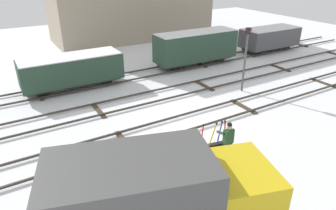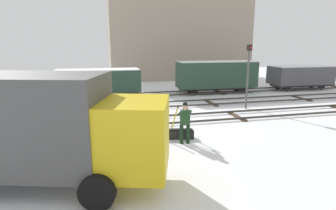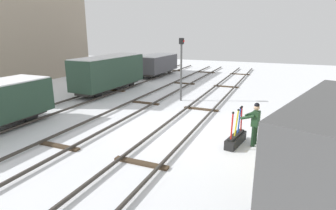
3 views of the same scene
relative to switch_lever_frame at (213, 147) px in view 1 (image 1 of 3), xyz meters
The scene contains 11 objects.
ground_plane 2.69m from the switch_lever_frame, 76.08° to the left, with size 60.00×60.00×0.00m, color white.
track_main_line 2.68m from the switch_lever_frame, 76.08° to the left, with size 44.00×1.94×0.18m.
track_siding_near 6.23m from the switch_lever_frame, 84.06° to the left, with size 44.00×1.94×0.18m.
track_siding_far 10.05m from the switch_lever_frame, 86.32° to the left, with size 44.00×1.94×0.18m.
switch_lever_frame is the anchor object (origin of this frame).
rail_worker 0.96m from the switch_lever_frame, 72.09° to the right, with size 0.61×0.71×1.69m.
delivery_truck 5.41m from the switch_lever_frame, 144.44° to the right, with size 6.16×3.73×3.12m.
signal_post 7.50m from the switch_lever_frame, 37.51° to the left, with size 0.24×0.32×3.87m.
freight_car_mid_siding 10.55m from the switch_lever_frame, 107.37° to the left, with size 6.05×2.05×2.12m.
freight_car_back_track 11.82m from the switch_lever_frame, 58.49° to the left, with size 6.39×2.06×2.57m.
freight_car_near_switch 17.28m from the switch_lever_frame, 35.52° to the left, with size 5.34×2.30×2.06m.
Camera 1 is at (-7.66, -10.83, 7.32)m, focal length 32.39 mm.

